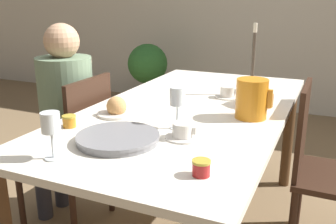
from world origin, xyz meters
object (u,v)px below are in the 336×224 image
wine_glass_juice (51,126)px  potted_plant (148,68)px  red_pitcher (252,99)px  wine_glass_water (177,98)px  chair_opposite (324,167)px  person_seated (63,109)px  chair_person_side (74,149)px  bread_plate (117,109)px  fruit_bowl (255,98)px  jam_jar_red (69,121)px  candlestick_tall (253,66)px  serving_tray (118,138)px  teacup_near_person (183,132)px  jam_jar_amber (201,167)px  teacup_across (228,93)px

wine_glass_juice → potted_plant: size_ratio=0.21×
red_pitcher → wine_glass_water: bearing=-132.6°
chair_opposite → wine_glass_juice: bearing=-40.8°
red_pitcher → person_seated: bearing=-178.3°
chair_opposite → wine_glass_water: size_ratio=4.98×
chair_person_side → potted_plant: size_ratio=1.13×
bread_plate → potted_plant: bread_plate is taller
bread_plate → person_seated: bearing=158.9°
fruit_bowl → potted_plant: (-1.65, 2.01, -0.30)m
chair_person_side → red_pitcher: 1.04m
red_pitcher → jam_jar_red: red_pitcher is taller
chair_person_side → candlestick_tall: bearing=-59.4°
serving_tray → person_seated: bearing=144.2°
red_pitcher → wine_glass_juice: size_ratio=1.10×
teacup_near_person → jam_jar_red: teacup_near_person is taller
bread_plate → jam_jar_amber: (0.57, -0.43, -0.00)m
bread_plate → potted_plant: 2.69m
serving_tray → jam_jar_red: size_ratio=5.42×
red_pitcher → teacup_near_person: red_pitcher is taller
teacup_near_person → serving_tray: teacup_near_person is taller
bread_plate → jam_jar_amber: bread_plate is taller
serving_tray → bread_plate: (-0.19, 0.29, 0.02)m
person_seated → serving_tray: (0.66, -0.47, 0.09)m
bread_plate → candlestick_tall: (0.49, 0.66, 0.13)m
jam_jar_amber → potted_plant: jam_jar_amber is taller
red_pitcher → potted_plant: red_pitcher is taller
person_seated → fruit_bowl: size_ratio=6.30×
red_pitcher → serving_tray: size_ratio=0.57×
teacup_near_person → fruit_bowl: (0.16, 0.59, 0.01)m
teacup_across → fruit_bowl: 0.19m
person_seated → bread_plate: (0.47, -0.18, 0.11)m
jam_jar_amber → chair_opposite: bearing=68.7°
chair_person_side → wine_glass_water: bearing=-105.9°
chair_person_side → jam_jar_red: 0.57m
teacup_near_person → serving_tray: bearing=-147.1°
teacup_near_person → serving_tray: 0.25m
person_seated → fruit_bowl: 1.06m
bread_plate → potted_plant: (-1.09, 2.44, -0.29)m
teacup_near_person → teacup_across: bearing=90.7°
red_pitcher → wine_glass_juice: (-0.51, -0.73, 0.03)m
bread_plate → serving_tray: bearing=-57.5°
wine_glass_juice → serving_tray: bearing=62.0°
chair_person_side → red_pitcher: red_pitcher is taller
red_pitcher → teacup_near_person: (-0.19, -0.37, -0.06)m
chair_person_side → bread_plate: 0.52m
wine_glass_juice → potted_plant: wine_glass_juice is taller
teacup_across → jam_jar_red: (-0.48, -0.75, 0.00)m
chair_person_side → wine_glass_juice: wine_glass_juice is taller
chair_opposite → red_pitcher: bearing=-52.6°
serving_tray → fruit_bowl: (0.37, 0.73, 0.02)m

